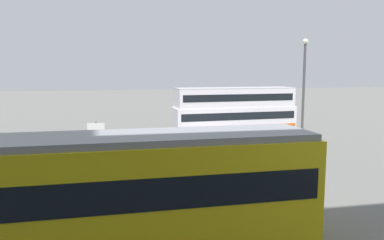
{
  "coord_description": "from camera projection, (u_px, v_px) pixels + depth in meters",
  "views": [
    {
      "loc": [
        8.06,
        27.25,
        5.32
      ],
      "look_at": [
        2.67,
        4.5,
        2.25
      ],
      "focal_mm": 35.09,
      "sensor_mm": 36.0,
      "label": 1
    }
  ],
  "objects": [
    {
      "name": "pedestrian_near_railing",
      "position": [
        165.0,
        143.0,
        22.49
      ],
      "size": [
        0.44,
        0.44,
        1.76
      ],
      "color": "black",
      "rests_on": "ground"
    },
    {
      "name": "ground_plane",
      "position": [
        212.0,
        141.0,
        28.83
      ],
      "size": [
        160.0,
        160.0,
        0.0
      ],
      "primitive_type": "plane",
      "color": "slate"
    },
    {
      "name": "double_decker_bus",
      "position": [
        234.0,
        109.0,
        33.04
      ],
      "size": [
        10.92,
        2.94,
        3.87
      ],
      "color": "silver",
      "rests_on": "ground"
    },
    {
      "name": "info_sign",
      "position": [
        96.0,
        135.0,
        21.33
      ],
      "size": [
        0.98,
        0.22,
        2.49
      ],
      "color": "slate",
      "rests_on": "ground"
    },
    {
      "name": "street_lamp",
      "position": [
        304.0,
        88.0,
        23.54
      ],
      "size": [
        0.36,
        0.36,
        7.3
      ],
      "color": "#4C4C51",
      "rests_on": "ground"
    },
    {
      "name": "pedestrian_crossing",
      "position": [
        249.0,
        157.0,
        19.14
      ],
      "size": [
        0.39,
        0.39,
        1.64
      ],
      "color": "#4C3F2D",
      "rests_on": "ground"
    },
    {
      "name": "pedestrian_railing",
      "position": [
        153.0,
        151.0,
        21.64
      ],
      "size": [
        8.37,
        0.49,
        1.08
      ],
      "color": "gray",
      "rests_on": "ground"
    },
    {
      "name": "tram_yellow",
      "position": [
        114.0,
        192.0,
        10.9
      ],
      "size": [
        12.09,
        2.71,
        3.5
      ],
      "color": "yellow",
      "rests_on": "ground"
    }
  ]
}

